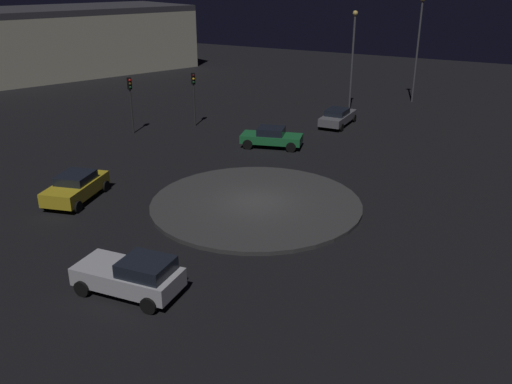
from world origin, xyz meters
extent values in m
plane|color=black|center=(0.00, 0.00, 0.00)|extent=(118.92, 118.92, 0.00)
cylinder|color=#383838|center=(0.00, 0.00, 0.10)|extent=(11.52, 11.52, 0.21)
cube|color=silver|center=(0.42, 10.05, 0.71)|extent=(4.40, 2.23, 0.74)
cube|color=black|center=(-0.48, 9.97, 1.35)|extent=(2.05, 1.80, 0.55)
cylinder|color=black|center=(1.87, 11.11, 0.34)|extent=(0.69, 0.28, 0.67)
cylinder|color=black|center=(2.03, 9.26, 0.34)|extent=(0.69, 0.28, 0.67)
cylinder|color=black|center=(-1.18, 10.84, 0.34)|extent=(0.69, 0.28, 0.67)
cylinder|color=black|center=(-1.02, 8.99, 0.34)|extent=(0.69, 0.28, 0.67)
cube|color=slate|center=(1.80, -17.99, 0.63)|extent=(1.82, 4.61, 0.63)
cube|color=black|center=(1.80, -17.73, 1.18)|extent=(1.58, 2.04, 0.47)
cylinder|color=black|center=(2.70, -19.63, 0.32)|extent=(0.23, 0.64, 0.64)
cylinder|color=black|center=(0.93, -19.65, 0.32)|extent=(0.23, 0.64, 0.64)
cylinder|color=black|center=(2.67, -16.32, 0.32)|extent=(0.23, 0.64, 0.64)
cylinder|color=black|center=(0.90, -16.34, 0.32)|extent=(0.23, 0.64, 0.64)
cube|color=#1E7238|center=(3.98, -10.00, 0.64)|extent=(4.69, 2.88, 0.57)
cube|color=black|center=(4.02, -9.99, 1.19)|extent=(2.22, 2.01, 0.53)
cylinder|color=black|center=(2.70, -11.27, 0.35)|extent=(0.74, 0.40, 0.71)
cylinder|color=black|center=(2.23, -9.54, 0.35)|extent=(0.74, 0.40, 0.71)
cylinder|color=black|center=(5.73, -10.45, 0.35)|extent=(0.74, 0.40, 0.71)
cylinder|color=black|center=(5.27, -8.72, 0.35)|extent=(0.74, 0.40, 0.71)
cube|color=gold|center=(9.22, 3.99, 0.70)|extent=(2.90, 4.60, 0.75)
cube|color=black|center=(9.25, 3.88, 1.30)|extent=(2.10, 2.32, 0.46)
cylinder|color=black|center=(10.52, 2.73, 0.32)|extent=(0.37, 0.68, 0.65)
cylinder|color=black|center=(8.69, 2.26, 0.32)|extent=(0.37, 0.68, 0.65)
cylinder|color=black|center=(9.76, 5.71, 0.32)|extent=(0.37, 0.68, 0.65)
cylinder|color=black|center=(7.92, 5.24, 0.32)|extent=(0.37, 0.68, 0.65)
cylinder|color=#2D2D2D|center=(15.28, -8.22, 1.74)|extent=(0.12, 0.12, 3.47)
cube|color=black|center=(15.28, -8.22, 3.92)|extent=(0.34, 0.37, 0.90)
sphere|color=red|center=(15.16, -8.15, 4.19)|extent=(0.20, 0.20, 0.20)
sphere|color=#4C380F|center=(15.16, -8.15, 3.92)|extent=(0.20, 0.20, 0.20)
sphere|color=#0F3819|center=(15.16, -8.15, 3.65)|extent=(0.20, 0.20, 0.20)
cylinder|color=#2D2D2D|center=(12.17, -12.30, 1.73)|extent=(0.12, 0.12, 3.45)
cube|color=black|center=(12.17, -12.30, 3.90)|extent=(0.37, 0.37, 0.90)
sphere|color=#3F0C0C|center=(12.07, -12.20, 4.17)|extent=(0.20, 0.20, 0.20)
sphere|color=yellow|center=(12.07, -12.20, 3.90)|extent=(0.20, 0.20, 0.20)
sphere|color=#0F3819|center=(12.07, -12.20, 3.63)|extent=(0.20, 0.20, 0.20)
cylinder|color=#4C4C51|center=(-1.65, -29.74, 4.71)|extent=(0.18, 0.18, 9.43)
cylinder|color=#4C4C51|center=(2.50, -23.00, 4.22)|extent=(0.18, 0.18, 8.44)
sphere|color=#F9D166|center=(2.50, -23.00, 8.57)|extent=(0.44, 0.44, 0.44)
cube|color=#B7B299|center=(41.92, -24.75, 3.57)|extent=(26.19, 37.15, 7.15)
cube|color=#333338|center=(41.92, -24.75, 7.50)|extent=(26.19, 37.15, 0.70)
camera|label=1|loc=(-12.73, 24.20, 11.87)|focal=38.24mm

